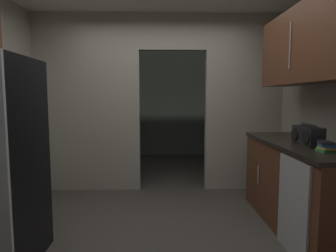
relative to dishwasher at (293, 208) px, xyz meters
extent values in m
plane|color=#47423D|center=(-1.20, 0.35, -0.44)|extent=(20.00, 20.00, 0.00)
cube|color=#ADA899|center=(-2.27, 1.93, 0.88)|extent=(1.56, 0.12, 2.63)
cube|color=#ADA899|center=(0.08, 1.93, 0.88)|extent=(1.15, 0.12, 2.63)
cube|color=#ADA899|center=(-0.99, 1.93, 1.93)|extent=(1.00, 0.12, 0.53)
cube|color=gray|center=(-1.20, 4.57, 0.88)|extent=(3.71, 0.10, 2.63)
cube|color=gray|center=(-3.00, 3.25, 0.88)|extent=(0.10, 2.65, 2.63)
cube|color=gray|center=(0.60, 3.25, 0.88)|extent=(0.10, 2.65, 2.63)
cube|color=brown|center=(0.32, 0.51, 0.01)|extent=(0.62, 1.83, 0.90)
cube|color=black|center=(0.32, 0.51, 0.48)|extent=(0.66, 1.83, 0.04)
cylinder|color=#B7BABC|center=(0.00, 0.11, 0.05)|extent=(0.01, 0.01, 0.22)
cylinder|color=#B7BABC|center=(0.00, 0.92, 0.05)|extent=(0.01, 0.01, 0.22)
cube|color=#B7BABC|center=(0.00, 0.00, 0.00)|extent=(0.02, 0.56, 0.88)
cube|color=brown|center=(0.32, 0.51, 1.49)|extent=(0.34, 1.65, 0.77)
cylinder|color=#B7BABC|center=(0.14, 0.51, 1.49)|extent=(0.01, 0.01, 0.46)
cube|color=black|center=(0.29, 0.37, 0.59)|extent=(0.15, 0.39, 0.19)
cylinder|color=#262626|center=(0.29, 0.37, 0.71)|extent=(0.02, 0.27, 0.02)
cylinder|color=black|center=(0.21, 0.25, 0.59)|extent=(0.01, 0.13, 0.13)
cylinder|color=black|center=(0.21, 0.48, 0.59)|extent=(0.01, 0.13, 0.13)
cube|color=#388C47|center=(0.28, 0.01, 0.51)|extent=(0.13, 0.14, 0.03)
cube|color=gold|center=(0.28, 0.01, 0.53)|extent=(0.10, 0.14, 0.02)
cube|color=#2D609E|center=(0.28, 0.00, 0.56)|extent=(0.10, 0.13, 0.03)
cube|color=black|center=(0.27, 0.01, 0.58)|extent=(0.12, 0.16, 0.02)
camera|label=1|loc=(-1.16, -2.45, 0.98)|focal=30.93mm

